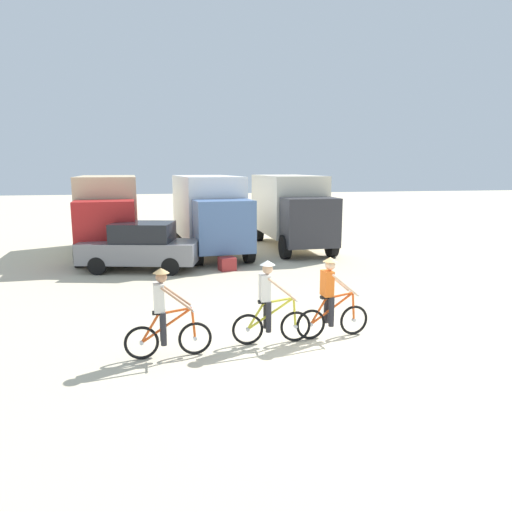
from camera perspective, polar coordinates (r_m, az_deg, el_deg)
ground_plane at (r=10.67m, az=6.37°, el=-10.01°), size 120.00×120.00×0.00m
box_truck_tan_camper at (r=21.73m, az=-17.19°, el=5.16°), size 2.73×6.87×3.35m
box_truck_avon_van at (r=21.15m, az=-5.56°, el=5.44°), size 2.96×6.93×3.35m
box_truck_cream_rv at (r=22.49m, az=4.15°, el=5.76°), size 2.49×6.79×3.35m
sedan_parked at (r=17.93m, az=-13.57°, el=1.09°), size 4.50×2.70×1.76m
cyclist_orange_shirt at (r=9.64m, az=-10.80°, el=-7.07°), size 1.73×0.52×1.82m
cyclist_cowboy_hat at (r=10.21m, az=1.59°, el=-5.88°), size 1.73×0.52×1.82m
cyclist_near_camera at (r=10.70m, az=8.90°, el=-5.25°), size 1.73×0.52×1.82m
supply_crate at (r=17.59m, az=-3.45°, el=-0.93°), size 0.66×0.61×0.48m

